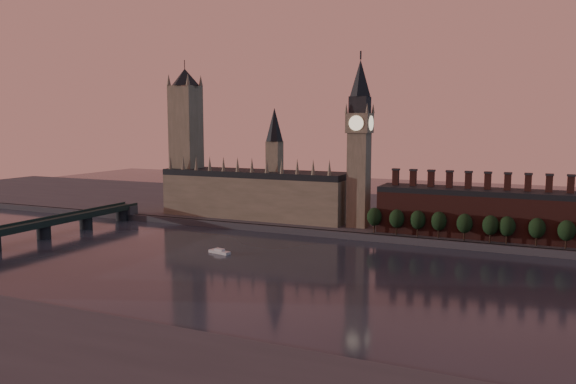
% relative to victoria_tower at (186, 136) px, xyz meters
% --- Properties ---
extents(ground, '(900.00, 900.00, 0.00)m').
position_rel_victoria_tower_xyz_m(ground, '(120.00, -115.00, -59.09)').
color(ground, black).
rests_on(ground, ground).
extents(north_bank, '(900.00, 182.00, 4.00)m').
position_rel_victoria_tower_xyz_m(north_bank, '(120.00, 63.04, -57.09)').
color(north_bank, '#404045').
rests_on(north_bank, ground).
extents(palace_of_westminster, '(130.00, 30.30, 74.00)m').
position_rel_victoria_tower_xyz_m(palace_of_westminster, '(55.59, -0.09, -37.46)').
color(palace_of_westminster, gray).
rests_on(palace_of_westminster, north_bank).
extents(victoria_tower, '(24.00, 24.00, 108.00)m').
position_rel_victoria_tower_xyz_m(victoria_tower, '(0.00, 0.00, 0.00)').
color(victoria_tower, gray).
rests_on(victoria_tower, north_bank).
extents(big_ben, '(15.00, 15.00, 107.00)m').
position_rel_victoria_tower_xyz_m(big_ben, '(130.00, -5.00, -2.26)').
color(big_ben, gray).
rests_on(big_ben, north_bank).
extents(chimney_block, '(110.00, 25.00, 37.00)m').
position_rel_victoria_tower_xyz_m(chimney_block, '(200.00, -5.00, -41.27)').
color(chimney_block, '#4D231D').
rests_on(chimney_block, north_bank).
extents(embankment_tree_0, '(8.60, 8.60, 14.88)m').
position_rel_victoria_tower_xyz_m(embankment_tree_0, '(144.47, -20.18, -45.62)').
color(embankment_tree_0, black).
rests_on(embankment_tree_0, north_bank).
extents(embankment_tree_1, '(8.60, 8.60, 14.88)m').
position_rel_victoria_tower_xyz_m(embankment_tree_1, '(157.97, -21.09, -45.62)').
color(embankment_tree_1, black).
rests_on(embankment_tree_1, north_bank).
extents(embankment_tree_2, '(8.60, 8.60, 14.88)m').
position_rel_victoria_tower_xyz_m(embankment_tree_2, '(169.81, -20.12, -45.62)').
color(embankment_tree_2, black).
rests_on(embankment_tree_2, north_bank).
extents(embankment_tree_3, '(8.60, 8.60, 14.88)m').
position_rel_victoria_tower_xyz_m(embankment_tree_3, '(181.41, -19.55, -45.62)').
color(embankment_tree_3, black).
rests_on(embankment_tree_3, north_bank).
extents(embankment_tree_4, '(8.60, 8.60, 14.88)m').
position_rel_victoria_tower_xyz_m(embankment_tree_4, '(195.47, -21.01, -45.62)').
color(embankment_tree_4, black).
rests_on(embankment_tree_4, north_bank).
extents(embankment_tree_5, '(8.60, 8.60, 14.88)m').
position_rel_victoria_tower_xyz_m(embankment_tree_5, '(208.89, -20.95, -45.62)').
color(embankment_tree_5, black).
rests_on(embankment_tree_5, north_bank).
extents(embankment_tree_6, '(8.60, 8.60, 14.88)m').
position_rel_victoria_tower_xyz_m(embankment_tree_6, '(217.19, -20.75, -45.62)').
color(embankment_tree_6, black).
rests_on(embankment_tree_6, north_bank).
extents(embankment_tree_7, '(8.60, 8.60, 14.88)m').
position_rel_victoria_tower_xyz_m(embankment_tree_7, '(231.72, -19.81, -45.62)').
color(embankment_tree_7, black).
rests_on(embankment_tree_7, north_bank).
extents(embankment_tree_8, '(8.60, 8.60, 14.88)m').
position_rel_victoria_tower_xyz_m(embankment_tree_8, '(245.63, -20.97, -45.62)').
color(embankment_tree_8, black).
rests_on(embankment_tree_8, north_bank).
extents(westminster_bridge, '(14.00, 200.00, 11.55)m').
position_rel_victoria_tower_xyz_m(westminster_bridge, '(-35.00, -117.70, -51.65)').
color(westminster_bridge, black).
rests_on(westminster_bridge, ground).
extents(river_boat, '(13.16, 6.29, 2.54)m').
position_rel_victoria_tower_xyz_m(river_boat, '(80.15, -88.32, -58.12)').
color(river_boat, silver).
rests_on(river_boat, ground).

